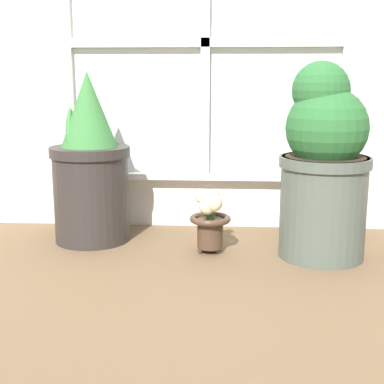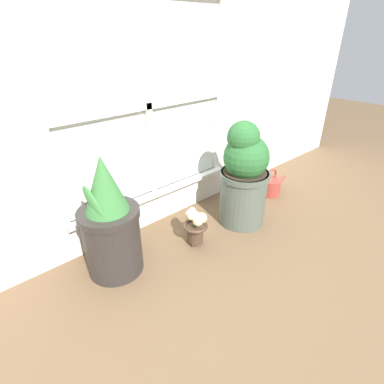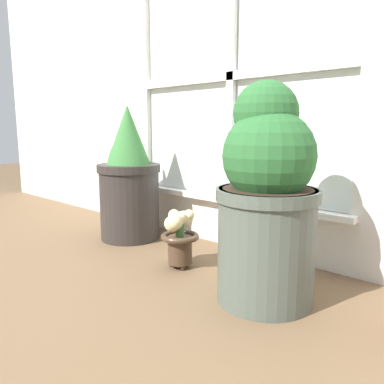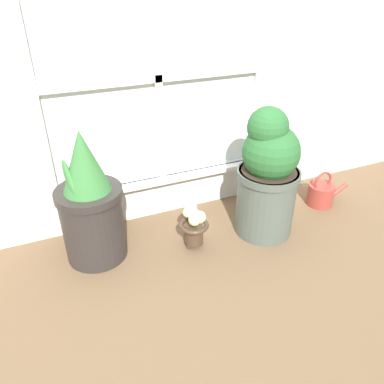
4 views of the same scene
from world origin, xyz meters
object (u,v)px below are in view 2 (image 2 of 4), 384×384
(potted_plant_right, at_px, (244,176))
(watering_can, at_px, (271,186))
(flower_vase, at_px, (195,225))
(potted_plant_left, at_px, (110,224))

(potted_plant_right, distance_m, watering_can, 0.54)
(flower_vase, bearing_deg, potted_plant_right, -2.86)
(flower_vase, bearing_deg, potted_plant_left, 165.00)
(potted_plant_right, height_order, flower_vase, potted_plant_right)
(potted_plant_left, height_order, flower_vase, potted_plant_left)
(flower_vase, distance_m, watering_can, 0.86)
(potted_plant_right, height_order, watering_can, potted_plant_right)
(watering_can, bearing_deg, potted_plant_right, -168.98)
(potted_plant_left, xyz_separation_m, potted_plant_right, (0.85, -0.14, 0.04))
(potted_plant_left, height_order, potted_plant_right, potted_plant_right)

